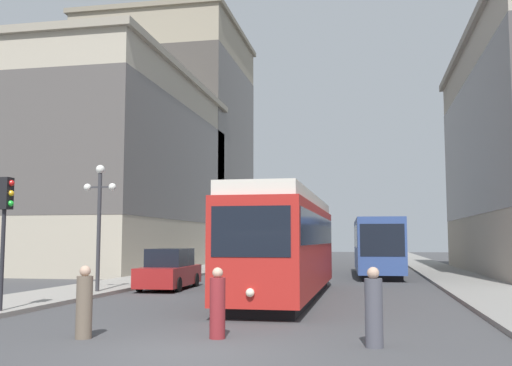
{
  "coord_description": "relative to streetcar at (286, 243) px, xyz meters",
  "views": [
    {
      "loc": [
        3.56,
        -11.19,
        2.21
      ],
      "look_at": [
        0.13,
        6.59,
        3.98
      ],
      "focal_mm": 40.99,
      "sensor_mm": 36.0,
      "label": 1
    }
  ],
  "objects": [
    {
      "name": "pedestrian_crossing_near",
      "position": [
        3.2,
        -9.89,
        -1.33
      ],
      "size": [
        0.37,
        0.37,
        1.65
      ],
      "rotation": [
        0.0,
        0.0,
        4.95
      ],
      "color": "#4C4C56",
      "rests_on": "ground"
    },
    {
      "name": "building_left_midblock",
      "position": [
        -17.35,
        20.18,
        5.65
      ],
      "size": [
        14.3,
        24.07,
        15.13
      ],
      "color": "#B2A893",
      "rests_on": "ground"
    },
    {
      "name": "pedestrian_on_sidewalk",
      "position": [
        -3.22,
        -10.0,
        -1.34
      ],
      "size": [
        0.37,
        0.37,
        1.63
      ],
      "rotation": [
        0.0,
        0.0,
        5.75
      ],
      "color": "#6B5B4C",
      "rests_on": "ground"
    },
    {
      "name": "sidewalk_right",
      "position": [
        7.94,
        28.78,
        -2.03
      ],
      "size": [
        3.4,
        120.0,
        0.15
      ],
      "primitive_type": "cube",
      "color": "gray",
      "rests_on": "ground"
    },
    {
      "name": "traffic_light_near_left",
      "position": [
        -7.48,
        -6.82,
        1.07
      ],
      "size": [
        0.47,
        0.36,
        3.92
      ],
      "color": "#232328",
      "rests_on": "sidewalk_left"
    },
    {
      "name": "pedestrian_crossing_far",
      "position": [
        -0.26,
        -9.44,
        -1.36
      ],
      "size": [
        0.36,
        0.36,
        1.59
      ],
      "rotation": [
        0.0,
        0.0,
        4.01
      ],
      "color": "maroon",
      "rests_on": "ground"
    },
    {
      "name": "parked_car_left_mid",
      "position": [
        -5.8,
        3.12,
        -1.26
      ],
      "size": [
        2.04,
        4.92,
        1.82
      ],
      "rotation": [
        0.0,
        0.0,
        0.04
      ],
      "color": "black",
      "rests_on": "ground"
    },
    {
      "name": "building_left_corner",
      "position": [
        -18.3,
        37.98,
        10.92
      ],
      "size": [
        16.22,
        17.56,
        25.29
      ],
      "color": "gray",
      "rests_on": "ground"
    },
    {
      "name": "sidewalk_left",
      "position": [
        -8.79,
        28.78,
        -2.03
      ],
      "size": [
        3.4,
        120.0,
        0.15
      ],
      "primitive_type": "cube",
      "color": "gray",
      "rests_on": "ground"
    },
    {
      "name": "streetcar",
      "position": [
        0.0,
        0.0,
        0.0
      ],
      "size": [
        2.69,
        13.81,
        3.89
      ],
      "rotation": [
        0.0,
        0.0,
        -0.0
      ],
      "color": "black",
      "rests_on": "ground"
    },
    {
      "name": "lamp_post_left_near",
      "position": [
        -7.7,
        -0.18,
        1.45
      ],
      "size": [
        1.41,
        0.36,
        5.14
      ],
      "color": "#333338",
      "rests_on": "sidewalk_left"
    },
    {
      "name": "ground_plane",
      "position": [
        -0.43,
        -11.22,
        -2.1
      ],
      "size": [
        200.0,
        200.0,
        0.0
      ],
      "primitive_type": "plane",
      "color": "#424244"
    },
    {
      "name": "parked_car_left_near",
      "position": [
        -5.8,
        16.99,
        -1.26
      ],
      "size": [
        2.02,
        4.67,
        1.82
      ],
      "rotation": [
        0.0,
        0.0,
        -0.04
      ],
      "color": "black",
      "rests_on": "ground"
    },
    {
      "name": "transit_bus",
      "position": [
        3.59,
        14.74,
        -0.15
      ],
      "size": [
        3.01,
        11.56,
        3.45
      ],
      "rotation": [
        0.0,
        0.0,
        0.04
      ],
      "color": "black",
      "rests_on": "ground"
    }
  ]
}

